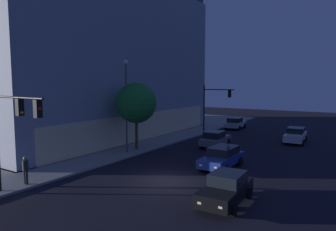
% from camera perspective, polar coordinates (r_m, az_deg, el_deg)
% --- Properties ---
extents(ground_plane, '(120.00, 120.00, 0.00)m').
position_cam_1_polar(ground_plane, '(20.69, -0.26, -12.16)').
color(ground_plane, black).
extents(modern_building, '(30.71, 25.88, 20.32)m').
position_cam_1_polar(modern_building, '(43.16, -18.27, 10.53)').
color(modern_building, '#4C4C51').
rests_on(modern_building, ground).
extents(traffic_light_near_corner, '(0.47, 4.86, 6.05)m').
position_cam_1_polar(traffic_light_near_corner, '(18.57, -26.92, -0.94)').
color(traffic_light_near_corner, black).
rests_on(traffic_light_near_corner, sidewalk_corner).
extents(traffic_light_far_corner, '(0.38, 4.28, 6.08)m').
position_cam_1_polar(traffic_light_far_corner, '(39.96, 8.42, 2.63)').
color(traffic_light_far_corner, black).
rests_on(traffic_light_far_corner, sidewalk_corner).
extents(street_lamp_sidewalk, '(0.44, 0.44, 8.40)m').
position_cam_1_polar(street_lamp_sidewalk, '(27.99, -7.78, 3.76)').
color(street_lamp_sidewalk, '#494949').
rests_on(street_lamp_sidewalk, sidewalk_corner).
extents(sidewalk_tree, '(3.86, 3.86, 6.40)m').
position_cam_1_polar(sidewalk_tree, '(29.13, -5.94, 2.34)').
color(sidewalk_tree, brown).
rests_on(sidewalk_tree, sidewalk_corner).
extents(pedestrian_waiting, '(0.36, 0.36, 1.77)m').
position_cam_1_polar(pedestrian_waiting, '(21.35, -24.97, -8.78)').
color(pedestrian_waiting, black).
rests_on(pedestrian_waiting, sidewalk_corner).
extents(car_black, '(4.32, 2.13, 1.65)m').
position_cam_1_polar(car_black, '(17.20, 10.74, -13.21)').
color(car_black, black).
rests_on(car_black, ground).
extents(car_blue, '(4.70, 2.18, 1.60)m').
position_cam_1_polar(car_blue, '(24.02, 10.01, -7.61)').
color(car_blue, navy).
rests_on(car_blue, ground).
extents(car_grey, '(4.47, 2.25, 1.63)m').
position_cam_1_polar(car_grey, '(31.62, 8.76, -4.31)').
color(car_grey, slate).
rests_on(car_grey, ground).
extents(car_white, '(4.81, 2.25, 1.62)m').
position_cam_1_polar(car_white, '(36.44, 22.60, -3.38)').
color(car_white, silver).
rests_on(car_white, ground).
extents(car_silver, '(4.28, 2.31, 1.62)m').
position_cam_1_polar(car_silver, '(44.70, 12.40, -1.38)').
color(car_silver, '#B7BABF').
rests_on(car_silver, ground).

